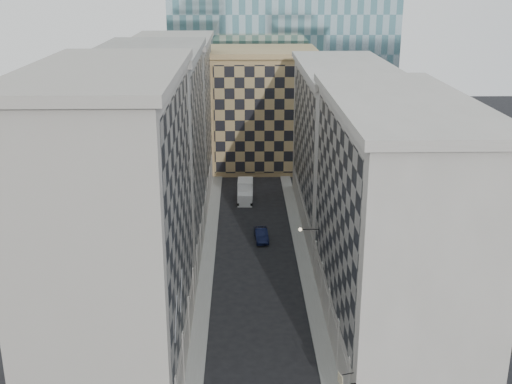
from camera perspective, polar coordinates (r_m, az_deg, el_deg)
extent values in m
cube|color=gray|center=(70.36, -4.32, -6.20)|extent=(1.50, 100.00, 0.15)
cube|color=gray|center=(70.57, 4.27, -6.12)|extent=(1.50, 100.00, 0.15)
cube|color=#A49D94|center=(49.21, -12.45, -3.38)|extent=(10.00, 22.00, 23.00)
cube|color=gray|center=(47.96, -6.84, -1.73)|extent=(0.25, 19.36, 18.00)
cube|color=#A49D94|center=(53.01, -6.45, -13.35)|extent=(0.45, 21.12, 3.20)
cube|color=#A49D94|center=(46.18, -13.48, 10.38)|extent=(10.80, 22.80, 0.70)
cylinder|color=#A49D94|center=(50.39, -6.92, -14.43)|extent=(0.90, 0.90, 4.40)
cylinder|color=#A49D94|center=(55.06, -6.38, -11.31)|extent=(0.90, 0.90, 4.40)
cylinder|color=#A49D94|center=(59.87, -5.94, -8.68)|extent=(0.90, 0.90, 4.40)
cube|color=gray|center=(69.95, -9.14, 3.01)|extent=(10.00, 22.00, 22.00)
cube|color=gray|center=(69.06, -5.18, 4.26)|extent=(0.25, 19.36, 17.00)
cube|color=gray|center=(72.54, -4.99, -4.11)|extent=(0.45, 21.12, 3.20)
cube|color=gray|center=(67.82, -9.64, 12.28)|extent=(10.80, 22.80, 0.70)
cylinder|color=gray|center=(64.79, -5.58, -6.44)|extent=(0.90, 0.90, 4.40)
cylinder|color=gray|center=(69.79, -5.26, -4.53)|extent=(0.90, 0.90, 4.40)
cylinder|color=gray|center=(74.87, -4.99, -2.87)|extent=(0.90, 0.90, 4.40)
cylinder|color=gray|center=(80.00, -4.76, -1.42)|extent=(0.90, 0.90, 4.40)
cube|color=#A49D94|center=(91.28, -7.34, 6.45)|extent=(10.00, 22.00, 21.00)
cube|color=gray|center=(90.60, -4.29, 7.42)|extent=(0.25, 19.36, 16.00)
cube|color=#A49D94|center=(93.18, -4.18, 1.14)|extent=(0.45, 21.12, 3.20)
cube|color=#A49D94|center=(89.64, -7.63, 13.24)|extent=(10.80, 22.80, 0.70)
cylinder|color=#A49D94|center=(85.18, -4.55, -0.15)|extent=(0.90, 0.90, 4.40)
cylinder|color=#A49D94|center=(90.39, -4.37, 0.98)|extent=(0.90, 0.90, 4.40)
cylinder|color=#A49D94|center=(95.64, -4.20, 1.98)|extent=(0.90, 0.90, 4.40)
cylinder|color=#A49D94|center=(100.91, -4.06, 2.88)|extent=(0.90, 0.90, 4.40)
cube|color=#A7A299|center=(53.99, 12.11, -3.06)|extent=(10.00, 26.00, 20.00)
cube|color=gray|center=(52.55, 7.04, -1.63)|extent=(0.25, 22.88, 15.00)
cube|color=#A7A299|center=(56.74, 6.72, -11.05)|extent=(0.45, 24.96, 3.20)
cube|color=#A7A299|center=(51.15, 12.90, 7.78)|extent=(10.80, 26.80, 0.70)
cylinder|color=#A7A299|center=(52.04, 7.70, -13.30)|extent=(0.90, 0.90, 4.40)
cylinder|color=#A7A299|center=(56.46, 6.89, -10.51)|extent=(0.90, 0.90, 4.40)
cylinder|color=#A7A299|center=(61.01, 6.22, -8.14)|extent=(0.90, 0.90, 4.40)
cylinder|color=#A7A299|center=(65.65, 5.65, -6.10)|extent=(0.90, 0.90, 4.40)
cube|color=#A7A299|center=(79.35, 7.77, 3.83)|extent=(10.00, 28.00, 19.00)
cube|color=gray|center=(78.36, 4.27, 4.89)|extent=(0.25, 24.64, 14.00)
cube|color=#A7A299|center=(81.12, 4.17, -1.57)|extent=(0.45, 26.88, 3.20)
cube|color=#A7A299|center=(77.44, 8.09, 10.89)|extent=(10.80, 28.80, 0.70)
cube|color=tan|center=(103.87, 0.62, 7.24)|extent=(16.00, 14.00, 18.00)
cube|color=tan|center=(96.92, 0.76, 6.40)|extent=(15.20, 0.25, 16.50)
cube|color=tan|center=(102.42, 0.64, 12.40)|extent=(16.80, 14.80, 0.80)
cube|color=#312A26|center=(116.80, -0.60, 11.00)|extent=(6.00, 6.00, 28.00)
cylinder|color=gray|center=(43.73, -7.14, -11.10)|extent=(0.10, 2.33, 2.33)
cylinder|color=gray|center=(47.22, -6.67, -8.70)|extent=(0.10, 2.33, 2.33)
cylinder|color=black|center=(62.65, 4.78, -3.33)|extent=(1.80, 0.08, 0.08)
sphere|color=#FFE5B2|center=(62.57, 3.96, -3.34)|extent=(0.36, 0.36, 0.36)
cube|color=white|center=(87.03, -0.99, -0.64)|extent=(2.05, 2.23, 1.63)
cube|color=white|center=(89.07, -0.96, 0.22)|extent=(2.18, 3.32, 2.80)
cylinder|color=black|center=(86.51, -1.60, -1.05)|extent=(0.30, 0.82, 0.81)
cylinder|color=black|center=(86.47, -0.40, -1.06)|extent=(0.30, 0.82, 0.81)
cylinder|color=black|center=(90.44, -1.51, -0.16)|extent=(0.30, 0.82, 0.81)
cylinder|color=black|center=(90.40, -0.36, -0.17)|extent=(0.30, 0.82, 0.81)
imported|color=#0E1433|center=(75.55, 0.47, -3.83)|extent=(1.75, 4.28, 1.38)
cylinder|color=black|center=(45.22, 8.17, -15.71)|extent=(0.81, 0.29, 0.06)
cube|color=#BEAF8B|center=(45.38, 7.51, -16.17)|extent=(0.26, 0.71, 0.73)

